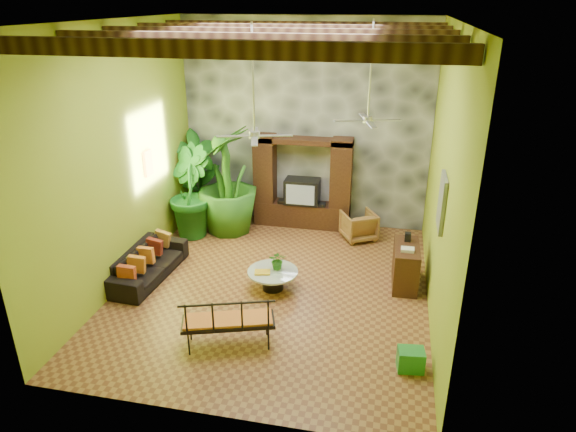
% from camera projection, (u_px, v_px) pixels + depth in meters
% --- Properties ---
extents(ground, '(7.00, 7.00, 0.00)m').
position_uv_depth(ground, '(274.00, 287.00, 10.27)').
color(ground, brown).
rests_on(ground, ground).
extents(ceiling, '(6.00, 7.00, 0.02)m').
position_uv_depth(ceiling, '(270.00, 20.00, 8.31)').
color(ceiling, silver).
rests_on(ceiling, back_wall).
extents(back_wall, '(6.00, 0.02, 5.00)m').
position_uv_depth(back_wall, '(306.00, 125.00, 12.44)').
color(back_wall, '#93A726').
rests_on(back_wall, ground).
extents(left_wall, '(0.02, 7.00, 5.00)m').
position_uv_depth(left_wall, '(120.00, 158.00, 9.85)').
color(left_wall, '#93A726').
rests_on(left_wall, ground).
extents(right_wall, '(0.02, 7.00, 5.00)m').
position_uv_depth(right_wall, '(443.00, 179.00, 8.72)').
color(right_wall, '#93A726').
rests_on(right_wall, ground).
extents(stone_accent_wall, '(5.98, 0.10, 4.98)m').
position_uv_depth(stone_accent_wall, '(305.00, 125.00, 12.38)').
color(stone_accent_wall, '#3A3D42').
rests_on(stone_accent_wall, ground).
extents(ceiling_beams, '(5.95, 5.36, 0.22)m').
position_uv_depth(ceiling_beams, '(270.00, 35.00, 8.39)').
color(ceiling_beams, '#3B2512').
rests_on(ceiling_beams, ceiling).
extents(entertainment_center, '(2.40, 0.55, 2.30)m').
position_uv_depth(entertainment_center, '(302.00, 189.00, 12.71)').
color(entertainment_center, black).
rests_on(entertainment_center, ground).
extents(ceiling_fan_front, '(1.28, 1.28, 1.86)m').
position_uv_depth(ceiling_fan_front, '(254.00, 123.00, 8.61)').
color(ceiling_fan_front, '#A9A8AD').
rests_on(ceiling_fan_front, ceiling).
extents(ceiling_fan_back, '(1.28, 1.28, 1.86)m').
position_uv_depth(ceiling_fan_back, '(368.00, 109.00, 9.71)').
color(ceiling_fan_back, '#A9A8AD').
rests_on(ceiling_fan_back, ceiling).
extents(wall_art_mask, '(0.06, 0.32, 0.55)m').
position_uv_depth(wall_art_mask, '(148.00, 163.00, 10.90)').
color(wall_art_mask, yellow).
rests_on(wall_art_mask, left_wall).
extents(wall_art_painting, '(0.06, 0.70, 0.90)m').
position_uv_depth(wall_art_painting, '(442.00, 202.00, 8.26)').
color(wall_art_painting, '#296999').
rests_on(wall_art_painting, right_wall).
extents(sofa, '(0.98, 2.19, 0.62)m').
position_uv_depth(sofa, '(147.00, 263.00, 10.54)').
color(sofa, black).
rests_on(sofa, ground).
extents(wicker_armchair, '(1.00, 1.00, 0.68)m').
position_uv_depth(wicker_armchair, '(359.00, 226.00, 12.21)').
color(wicker_armchair, olive).
rests_on(wicker_armchair, ground).
extents(tall_plant_a, '(1.48, 1.45, 2.35)m').
position_uv_depth(tall_plant_a, '(198.00, 177.00, 12.93)').
color(tall_plant_a, '#195C18').
rests_on(tall_plant_a, ground).
extents(tall_plant_b, '(1.49, 1.55, 2.19)m').
position_uv_depth(tall_plant_b, '(189.00, 192.00, 12.17)').
color(tall_plant_b, '#196220').
rests_on(tall_plant_b, ground).
extents(tall_plant_c, '(1.55, 1.55, 2.62)m').
position_uv_depth(tall_plant_c, '(227.00, 180.00, 12.27)').
color(tall_plant_c, '#2C6C1C').
rests_on(tall_plant_c, ground).
extents(coffee_table, '(1.00, 1.00, 0.40)m').
position_uv_depth(coffee_table, '(273.00, 277.00, 10.12)').
color(coffee_table, black).
rests_on(coffee_table, ground).
extents(centerpiece_plant, '(0.37, 0.34, 0.38)m').
position_uv_depth(centerpiece_plant, '(278.00, 260.00, 10.08)').
color(centerpiece_plant, '#225E18').
rests_on(centerpiece_plant, coffee_table).
extents(yellow_tray, '(0.34, 0.28, 0.03)m').
position_uv_depth(yellow_tray, '(262.00, 272.00, 9.98)').
color(yellow_tray, yellow).
rests_on(yellow_tray, coffee_table).
extents(iron_bench, '(1.59, 1.00, 0.57)m').
position_uv_depth(iron_bench, '(227.00, 320.00, 8.30)').
color(iron_bench, black).
rests_on(iron_bench, ground).
extents(side_console, '(0.51, 1.08, 0.86)m').
position_uv_depth(side_console, '(405.00, 266.00, 10.20)').
color(side_console, '#3E1C13').
rests_on(side_console, ground).
extents(green_bin, '(0.44, 0.35, 0.35)m').
position_uv_depth(green_bin, '(411.00, 360.00, 7.94)').
color(green_bin, '#1B6731').
rests_on(green_bin, ground).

